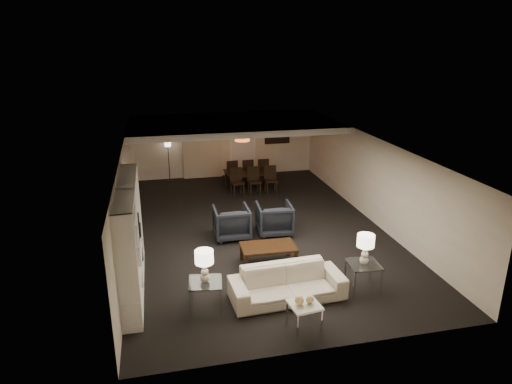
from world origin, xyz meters
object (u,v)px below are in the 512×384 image
object	(u,v)px
side_table_right	(363,276)
chair_fl	(231,172)
coffee_table	(268,255)
dining_table	(251,180)
armchair_right	(274,219)
side_table_left	(206,295)
chair_fm	(247,171)
marble_table	(304,316)
armchair_left	(232,222)
chair_nr	(271,180)
table_lamp_left	(205,266)
floor_speaker	(139,245)
chair_nl	(237,182)
vase_amber	(127,232)
chair_nm	(254,181)
television	(133,234)
floor_lamp	(169,161)
vase_blue	(129,261)
sofa	(287,284)
table_lamp_right	(365,249)
pendant_light	(242,137)
chair_fr	(262,170)

from	to	relation	value
side_table_right	chair_fl	size ratio (longest dim) A/B	0.69
coffee_table	dining_table	bearing A→B (deg)	82.07
armchair_right	dining_table	xyz separation A→B (m)	(0.21, 4.11, -0.12)
side_table_left	chair_fm	xyz separation A→B (m)	(2.51, 8.06, 0.17)
side_table_left	coffee_table	bearing A→B (deg)	43.26
side_table_left	marble_table	bearing A→B (deg)	-32.91
armchair_left	chair_nr	size ratio (longest dim) A/B	1.03
marble_table	chair_fm	bearing A→B (deg)	84.95
armchair_left	marble_table	bearing A→B (deg)	98.26
coffee_table	table_lamp_left	size ratio (longest dim) A/B	1.94
floor_speaker	side_table_left	bearing A→B (deg)	-40.41
side_table_left	chair_fm	size ratio (longest dim) A/B	0.69
side_table_left	marble_table	distance (m)	2.03
chair_fl	chair_fm	xyz separation A→B (m)	(0.60, 0.00, 0.00)
chair_nl	vase_amber	bearing A→B (deg)	-123.84
chair_nm	television	bearing A→B (deg)	-128.38
dining_table	chair_nl	world-z (taller)	chair_nl
chair_nr	chair_nl	bearing A→B (deg)	-177.74
floor_speaker	side_table_right	bearing A→B (deg)	-6.29
armchair_left	floor_lamp	size ratio (longest dim) A/B	0.62
vase_blue	floor_speaker	xyz separation A→B (m)	(0.11, 2.02, -0.60)
sofa	side_table_right	bearing A→B (deg)	-3.21
floor_lamp	floor_speaker	bearing A→B (deg)	-98.37
sofa	floor_lamp	distance (m)	9.20
television	floor_speaker	xyz separation A→B (m)	(0.08, 0.49, -0.50)
television	vase_blue	distance (m)	1.53
television	chair_nl	world-z (taller)	television
side_table_right	marble_table	size ratio (longest dim) A/B	1.20
marble_table	side_table_left	bearing A→B (deg)	147.09
armchair_right	table_lamp_right	distance (m)	3.51
table_lamp_left	table_lamp_right	world-z (taller)	same
coffee_table	television	bearing A→B (deg)	178.43
chair_fm	vase_amber	bearing A→B (deg)	61.18
table_lamp_left	chair_fl	world-z (taller)	table_lamp_left
vase_blue	sofa	bearing A→B (deg)	-2.81
side_table_left	vase_blue	bearing A→B (deg)	173.86
pendant_light	armchair_left	world-z (taller)	pendant_light
chair_fl	chair_fr	distance (m)	1.20
chair_nm	chair_fm	size ratio (longest dim) A/B	1.00
floor_speaker	chair_nm	xyz separation A→B (m)	(3.82, 4.59, -0.08)
chair_nr	floor_lamp	world-z (taller)	floor_lamp
armchair_left	table_lamp_right	bearing A→B (deg)	125.37
table_lamp_right	vase_blue	distance (m)	4.83
sofa	chair_nm	distance (m)	6.81
sofa	chair_fl	xyz separation A→B (m)	(0.21, 8.06, 0.13)
table_lamp_left	chair_nm	xyz separation A→B (m)	(2.51, 6.76, -0.47)
side_table_left	dining_table	distance (m)	7.82
vase_blue	dining_table	bearing A→B (deg)	61.55
sofa	side_table_right	distance (m)	1.70
vase_amber	television	bearing A→B (deg)	88.69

